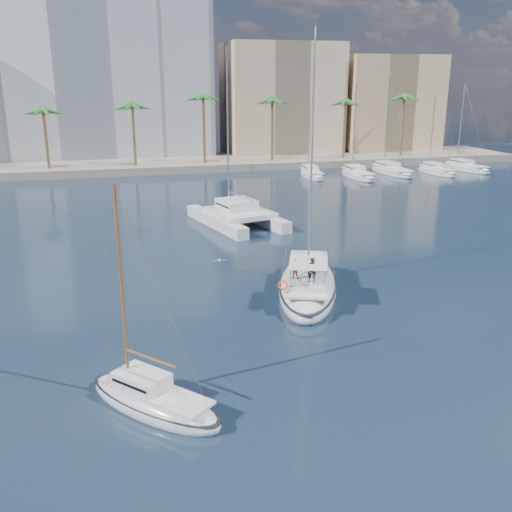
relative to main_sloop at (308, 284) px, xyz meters
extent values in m
plane|color=black|center=(-3.62, -2.01, -0.54)|extent=(160.00, 160.00, 0.00)
cube|color=gray|center=(-3.62, 58.99, 0.06)|extent=(120.00, 14.00, 1.20)
cube|color=silver|center=(-15.62, 70.99, 13.46)|extent=(42.00, 16.00, 28.00)
cube|color=#C9B090|center=(18.38, 67.99, 9.46)|extent=(20.00, 14.00, 20.00)
cube|color=tan|center=(38.38, 65.99, 8.46)|extent=(18.00, 12.00, 18.00)
cylinder|color=brown|center=(-3.62, 54.99, 4.71)|extent=(0.44, 0.44, 10.50)
sphere|color=#276826|center=(-3.62, 54.99, 9.96)|extent=(3.60, 3.60, 3.60)
cylinder|color=brown|center=(30.38, 54.99, 4.71)|extent=(0.44, 0.44, 10.50)
sphere|color=#276826|center=(30.38, 54.99, 9.96)|extent=(3.60, 3.60, 3.60)
ellipsoid|color=silver|center=(0.00, 0.00, -0.17)|extent=(7.82, 12.69, 2.51)
ellipsoid|color=black|center=(0.00, 0.00, 0.18)|extent=(7.89, 12.81, 0.18)
cube|color=silver|center=(-0.08, -0.22, 0.78)|extent=(5.72, 9.46, 0.12)
cube|color=silver|center=(0.41, 1.09, 1.14)|extent=(3.81, 4.61, 0.60)
cube|color=black|center=(0.41, 1.09, 1.16)|extent=(3.66, 4.18, 0.14)
cylinder|color=#B7BABF|center=(0.89, 2.40, 8.77)|extent=(0.15, 0.15, 15.87)
cylinder|color=#B7BABF|center=(0.04, 0.11, 2.34)|extent=(1.80, 4.62, 0.11)
cube|color=silver|center=(-0.89, -2.40, 1.02)|extent=(3.20, 3.64, 0.36)
cube|color=silver|center=(-0.93, -2.51, 2.39)|extent=(3.20, 3.64, 0.04)
torus|color=silver|center=(-1.29, -3.49, 1.69)|extent=(0.92, 0.38, 0.96)
torus|color=#D84A0B|center=(-2.84, -3.41, 1.39)|extent=(0.66, 0.40, 0.64)
imported|color=black|center=(-0.76, -2.78, 2.00)|extent=(0.64, 0.47, 1.60)
imported|color=maroon|center=(-1.59, -1.85, 1.83)|extent=(0.74, 0.67, 1.26)
ellipsoid|color=silver|center=(-11.40, -12.10, -0.29)|extent=(6.52, 6.92, 1.70)
ellipsoid|color=black|center=(-11.40, -12.10, -0.05)|extent=(6.58, 6.99, 0.18)
cube|color=silver|center=(-11.30, -12.20, 0.35)|extent=(4.83, 5.13, 0.12)
cube|color=silver|center=(-11.86, -11.58, 0.71)|extent=(2.72, 2.79, 0.60)
cube|color=black|center=(-11.86, -11.58, 0.73)|extent=(2.55, 2.59, 0.14)
cylinder|color=brown|center=(-12.42, -10.95, 4.89)|extent=(0.15, 0.15, 8.96)
cylinder|color=brown|center=(-11.44, -12.04, 1.91)|extent=(2.03, 2.26, 0.11)
cube|color=silver|center=(-2.83, 19.14, 0.01)|extent=(4.12, 11.52, 1.10)
cube|color=silver|center=(1.62, 20.32, 0.01)|extent=(4.12, 11.52, 1.10)
cube|color=silver|center=(-0.45, 19.17, 0.76)|extent=(6.66, 7.50, 0.50)
cube|color=silver|center=(-0.60, 19.73, 1.46)|extent=(3.97, 4.18, 1.00)
cube|color=black|center=(-0.60, 19.73, 1.51)|extent=(3.87, 3.74, 0.18)
cylinder|color=#B7BABF|center=(-1.05, 21.41, 8.69)|extent=(0.18, 0.18, 15.47)
ellipsoid|color=silver|center=(-5.16, 5.05, 0.54)|extent=(0.20, 0.38, 0.18)
sphere|color=silver|center=(-5.16, 5.23, 0.56)|extent=(0.10, 0.10, 0.10)
cube|color=gray|center=(-5.43, 5.05, 0.57)|extent=(0.43, 0.16, 0.10)
cube|color=gray|center=(-4.89, 5.05, 0.57)|extent=(0.43, 0.16, 0.10)
camera|label=1|loc=(-12.52, -34.60, 13.45)|focal=40.00mm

